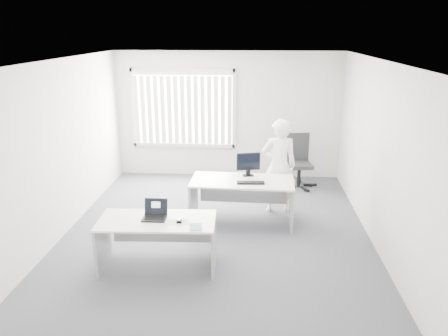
# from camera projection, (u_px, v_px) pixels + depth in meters

# --- Properties ---
(ground) EXTENTS (6.00, 6.00, 0.00)m
(ground) POSITION_uv_depth(u_px,v_px,m) (217.00, 232.00, 7.29)
(ground) COLOR #5A5B62
(ground) RESTS_ON ground
(wall_back) EXTENTS (5.00, 0.02, 2.80)m
(wall_back) POSITION_uv_depth(u_px,v_px,m) (228.00, 115.00, 9.71)
(wall_back) COLOR beige
(wall_back) RESTS_ON ground
(wall_front) EXTENTS (5.00, 0.02, 2.80)m
(wall_front) POSITION_uv_depth(u_px,v_px,m) (188.00, 239.00, 4.01)
(wall_front) COLOR beige
(wall_front) RESTS_ON ground
(wall_left) EXTENTS (0.02, 6.00, 2.80)m
(wall_left) POSITION_uv_depth(u_px,v_px,m) (62.00, 149.00, 7.03)
(wall_left) COLOR beige
(wall_left) RESTS_ON ground
(wall_right) EXTENTS (0.02, 6.00, 2.80)m
(wall_right) POSITION_uv_depth(u_px,v_px,m) (378.00, 155.00, 6.70)
(wall_right) COLOR beige
(wall_right) RESTS_ON ground
(ceiling) EXTENTS (5.00, 6.00, 0.02)m
(ceiling) POSITION_uv_depth(u_px,v_px,m) (216.00, 60.00, 6.44)
(ceiling) COLOR white
(ceiling) RESTS_ON wall_back
(window) EXTENTS (2.32, 0.06, 1.76)m
(window) POSITION_uv_depth(u_px,v_px,m) (183.00, 109.00, 9.70)
(window) COLOR silver
(window) RESTS_ON wall_back
(blinds) EXTENTS (2.20, 0.10, 1.50)m
(blinds) POSITION_uv_depth(u_px,v_px,m) (183.00, 110.00, 9.65)
(blinds) COLOR white
(blinds) RESTS_ON wall_back
(desk_near) EXTENTS (1.64, 0.83, 0.73)m
(desk_near) POSITION_uv_depth(u_px,v_px,m) (157.00, 233.00, 6.07)
(desk_near) COLOR white
(desk_near) RESTS_ON ground
(desk_far) EXTENTS (1.76, 0.87, 0.79)m
(desk_far) POSITION_uv_depth(u_px,v_px,m) (242.00, 192.00, 7.47)
(desk_far) COLOR white
(desk_far) RESTS_ON ground
(office_chair) EXTENTS (0.73, 0.73, 1.14)m
(office_chair) POSITION_uv_depth(u_px,v_px,m) (299.00, 171.00, 9.31)
(office_chair) COLOR black
(office_chair) RESTS_ON ground
(person) EXTENTS (0.68, 0.49, 1.75)m
(person) POSITION_uv_depth(u_px,v_px,m) (279.00, 166.00, 7.88)
(person) COLOR white
(person) RESTS_ON ground
(laptop) EXTENTS (0.32, 0.29, 0.25)m
(laptop) POSITION_uv_depth(u_px,v_px,m) (154.00, 211.00, 5.98)
(laptop) COLOR black
(laptop) RESTS_ON desk_near
(paper_sheet) EXTENTS (0.33, 0.25, 0.00)m
(paper_sheet) POSITION_uv_depth(u_px,v_px,m) (178.00, 222.00, 5.93)
(paper_sheet) COLOR silver
(paper_sheet) RESTS_ON desk_near
(mouse) EXTENTS (0.08, 0.12, 0.05)m
(mouse) POSITION_uv_depth(u_px,v_px,m) (179.00, 220.00, 5.93)
(mouse) COLOR silver
(mouse) RESTS_ON paper_sheet
(booklet) EXTENTS (0.19, 0.25, 0.01)m
(booklet) POSITION_uv_depth(u_px,v_px,m) (196.00, 227.00, 5.78)
(booklet) COLOR silver
(booklet) RESTS_ON desk_near
(keyboard) EXTENTS (0.47, 0.18, 0.02)m
(keyboard) POSITION_uv_depth(u_px,v_px,m) (251.00, 183.00, 7.24)
(keyboard) COLOR black
(keyboard) RESTS_ON desk_far
(monitor) EXTENTS (0.43, 0.21, 0.41)m
(monitor) POSITION_uv_depth(u_px,v_px,m) (248.00, 164.00, 7.57)
(monitor) COLOR black
(monitor) RESTS_ON desk_far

